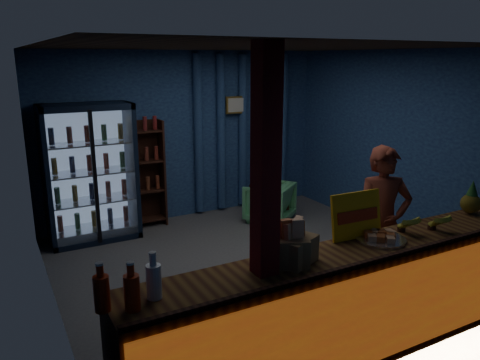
# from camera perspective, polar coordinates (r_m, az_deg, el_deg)

# --- Properties ---
(ground) EXTENTS (4.60, 4.60, 0.00)m
(ground) POSITION_cam_1_polar(r_m,az_deg,el_deg) (5.89, 1.90, -10.30)
(ground) COLOR #515154
(ground) RESTS_ON ground
(room_walls) EXTENTS (4.60, 4.60, 4.60)m
(room_walls) POSITION_cam_1_polar(r_m,az_deg,el_deg) (5.41, 2.04, 4.93)
(room_walls) COLOR navy
(room_walls) RESTS_ON ground
(counter) EXTENTS (4.40, 0.57, 0.99)m
(counter) POSITION_cam_1_polar(r_m,az_deg,el_deg) (4.31, 15.29, -13.62)
(counter) COLOR brown
(counter) RESTS_ON ground
(support_post) EXTENTS (0.16, 0.16, 2.60)m
(support_post) POSITION_cam_1_polar(r_m,az_deg,el_deg) (3.38, 3.05, -5.85)
(support_post) COLOR maroon
(support_post) RESTS_ON ground
(beverage_cooler) EXTENTS (1.20, 0.62, 1.90)m
(beverage_cooler) POSITION_cam_1_polar(r_m,az_deg,el_deg) (6.79, -17.89, 0.75)
(beverage_cooler) COLOR black
(beverage_cooler) RESTS_ON ground
(bottle_shelf) EXTENTS (0.50, 0.28, 1.60)m
(bottle_shelf) POSITION_cam_1_polar(r_m,az_deg,el_deg) (7.15, -11.35, 0.71)
(bottle_shelf) COLOR #3D1E13
(bottle_shelf) RESTS_ON ground
(curtain_folds) EXTENTS (1.74, 0.14, 2.50)m
(curtain_folds) POSITION_cam_1_polar(r_m,az_deg,el_deg) (7.78, 0.35, 5.91)
(curtain_folds) COLOR navy
(curtain_folds) RESTS_ON room_walls
(framed_picture) EXTENTS (0.36, 0.04, 0.28)m
(framed_picture) POSITION_cam_1_polar(r_m,az_deg,el_deg) (7.62, -0.49, 9.13)
(framed_picture) COLOR gold
(framed_picture) RESTS_ON room_walls
(shopkeeper) EXTENTS (0.70, 0.60, 1.63)m
(shopkeeper) POSITION_cam_1_polar(r_m,az_deg,el_deg) (5.10, 16.93, -5.09)
(shopkeeper) COLOR maroon
(shopkeeper) RESTS_ON ground
(green_chair) EXTENTS (0.93, 0.93, 0.61)m
(green_chair) POSITION_cam_1_polar(r_m,az_deg,el_deg) (7.31, 3.61, -2.68)
(green_chair) COLOR #5DBB76
(green_chair) RESTS_ON ground
(side_table) EXTENTS (0.64, 0.54, 0.60)m
(side_table) POSITION_cam_1_polar(r_m,az_deg,el_deg) (7.50, 3.51, -2.65)
(side_table) COLOR #3D1E13
(side_table) RESTS_ON ground
(yellow_sign) EXTENTS (0.51, 0.13, 0.41)m
(yellow_sign) POSITION_cam_1_polar(r_m,az_deg,el_deg) (4.21, 13.99, -4.18)
(yellow_sign) COLOR #F2AC0C
(yellow_sign) RESTS_ON counter
(soda_bottles) EXTENTS (0.44, 0.18, 0.33)m
(soda_bottles) POSITION_cam_1_polar(r_m,az_deg,el_deg) (3.11, -13.32, -12.60)
(soda_bottles) COLOR #B92A0C
(soda_bottles) RESTS_ON counter
(snack_box_left) EXTENTS (0.43, 0.40, 0.36)m
(snack_box_left) POSITION_cam_1_polar(r_m,az_deg,el_deg) (3.63, 5.47, -8.20)
(snack_box_left) COLOR #A3894F
(snack_box_left) RESTS_ON counter
(snack_box_centre) EXTENTS (0.40, 0.37, 0.34)m
(snack_box_centre) POSITION_cam_1_polar(r_m,az_deg,el_deg) (3.66, 6.58, -8.16)
(snack_box_centre) COLOR #A3894F
(snack_box_centre) RESTS_ON counter
(pastry_tray) EXTENTS (0.44, 0.44, 0.07)m
(pastry_tray) POSITION_cam_1_polar(r_m,az_deg,el_deg) (4.26, 16.76, -6.76)
(pastry_tray) COLOR silver
(pastry_tray) RESTS_ON counter
(banana_bunches) EXTENTS (0.54, 0.31, 0.18)m
(banana_bunches) POSITION_cam_1_polar(r_m,az_deg,el_deg) (4.56, 21.20, -4.85)
(banana_bunches) COLOR gold
(banana_bunches) RESTS_ON counter
(pineapple) EXTENTS (0.20, 0.20, 0.34)m
(pineapple) POSITION_cam_1_polar(r_m,az_deg,el_deg) (5.25, 26.34, -2.25)
(pineapple) COLOR olive
(pineapple) RESTS_ON counter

